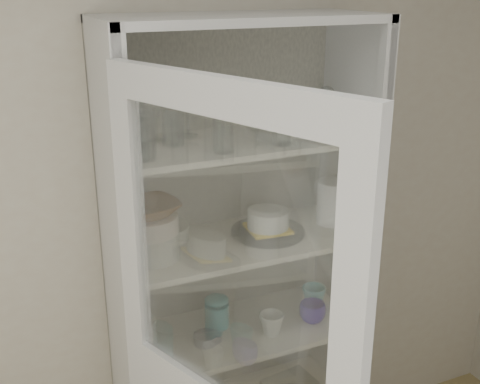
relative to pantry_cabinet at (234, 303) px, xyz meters
name	(u,v)px	position (x,y,z in m)	size (l,w,h in m)	color
wall_back	(173,217)	(-0.20, 0.16, 0.36)	(3.60, 0.02, 2.60)	#BDB19E
pantry_cabinet	(234,303)	(0.00, 0.00, 0.00)	(1.00, 0.45, 2.10)	#BCBCBC
tumbler_0	(139,139)	(-0.41, -0.19, 0.79)	(0.07, 0.07, 0.14)	silver
tumbler_1	(145,139)	(-0.39, -0.20, 0.79)	(0.07, 0.07, 0.14)	silver
tumbler_2	(223,132)	(-0.13, -0.21, 0.79)	(0.07, 0.07, 0.14)	silver
tumbler_3	(266,126)	(0.03, -0.22, 0.80)	(0.08, 0.08, 0.15)	silver
tumbler_4	(308,120)	(0.21, -0.19, 0.80)	(0.08, 0.08, 0.15)	silver
tumbler_5	(282,125)	(0.10, -0.20, 0.79)	(0.07, 0.07, 0.14)	silver
tumbler_6	(358,119)	(0.41, -0.21, 0.79)	(0.07, 0.07, 0.13)	silver
tumbler_7	(171,126)	(-0.25, -0.04, 0.78)	(0.06, 0.06, 0.13)	silver
tumbler_8	(145,129)	(-0.35, -0.07, 0.79)	(0.07, 0.07, 0.14)	silver
tumbler_9	(173,124)	(-0.25, -0.06, 0.80)	(0.08, 0.08, 0.15)	silver
goblet_0	(156,116)	(-0.29, 0.02, 0.82)	(0.08, 0.08, 0.19)	silver
goblet_1	(188,112)	(-0.17, 0.04, 0.81)	(0.08, 0.08, 0.18)	silver
goblet_2	(257,105)	(0.11, 0.04, 0.81)	(0.08, 0.08, 0.19)	silver
goblet_3	(326,103)	(0.41, 0.01, 0.80)	(0.07, 0.07, 0.16)	silver
plate_stack_front	(151,245)	(-0.36, -0.09, 0.37)	(0.21, 0.21, 0.10)	silver
plate_stack_back	(162,232)	(-0.28, 0.05, 0.35)	(0.21, 0.21, 0.06)	silver
cream_bowl	(150,224)	(-0.36, -0.09, 0.45)	(0.21, 0.21, 0.06)	silver
terracotta_bowl	(149,209)	(-0.36, -0.09, 0.51)	(0.21, 0.21, 0.05)	brown
glass_platter	(268,232)	(0.12, -0.07, 0.33)	(0.29, 0.29, 0.02)	silver
yellow_trivet	(268,228)	(0.12, -0.07, 0.34)	(0.16, 0.16, 0.01)	yellow
white_ramekin	(268,219)	(0.12, -0.07, 0.38)	(0.16, 0.16, 0.07)	silver
grey_bowl_stack	(333,202)	(0.41, -0.08, 0.41)	(0.13, 0.13, 0.18)	silver
mug_blue	(312,312)	(0.29, -0.15, -0.04)	(0.11, 0.11, 0.09)	navy
mug_teal	(314,297)	(0.36, -0.05, -0.03)	(0.10, 0.10, 0.10)	teal
mug_white	(272,324)	(0.09, -0.16, -0.03)	(0.10, 0.10, 0.09)	silver
teal_jar	(217,313)	(-0.08, -0.02, -0.02)	(0.10, 0.10, 0.12)	teal
measuring_cups	(205,338)	(-0.17, -0.11, -0.06)	(0.10, 0.10, 0.04)	#AEAEBE
white_canister	(142,336)	(-0.41, -0.06, -0.01)	(0.11, 0.11, 0.13)	silver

